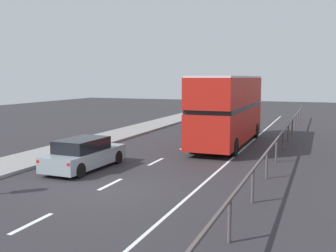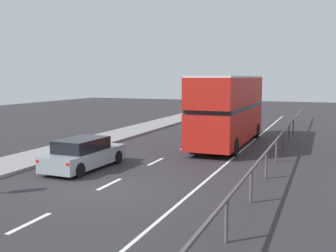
{
  "view_description": "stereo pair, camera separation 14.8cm",
  "coord_description": "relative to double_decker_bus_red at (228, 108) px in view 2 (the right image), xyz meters",
  "views": [
    {
      "loc": [
        7.64,
        -12.91,
        4.14
      ],
      "look_at": [
        0.12,
        6.56,
        1.63
      ],
      "focal_mm": 43.18,
      "sensor_mm": 36.0,
      "label": 1
    },
    {
      "loc": [
        7.78,
        -12.86,
        4.14
      ],
      "look_at": [
        0.12,
        6.56,
        1.63
      ],
      "focal_mm": 43.18,
      "sensor_mm": 36.0,
      "label": 2
    }
  ],
  "objects": [
    {
      "name": "ground_plane",
      "position": [
        -2.18,
        -11.41,
        -2.32
      ],
      "size": [
        75.89,
        120.0,
        0.1
      ],
      "primitive_type": "cube",
      "color": "#2C292D"
    },
    {
      "name": "lane_paint_markings",
      "position": [
        0.02,
        -2.94,
        -2.27
      ],
      "size": [
        3.5,
        46.0,
        0.01
      ],
      "color": "silver",
      "rests_on": "ground"
    },
    {
      "name": "bridge_side_railing",
      "position": [
        3.38,
        -2.41,
        -1.33
      ],
      "size": [
        0.1,
        42.0,
        1.16
      ],
      "color": "#504847",
      "rests_on": "ground"
    },
    {
      "name": "double_decker_bus_red",
      "position": [
        0.0,
        0.0,
        0.0
      ],
      "size": [
        2.6,
        10.08,
        4.23
      ],
      "rotation": [
        0.0,
        0.0,
        -0.0
      ],
      "color": "#B21B14",
      "rests_on": "ground"
    },
    {
      "name": "hatchback_car_near",
      "position": [
        -4.59,
        -8.87,
        -1.59
      ],
      "size": [
        1.92,
        4.54,
        1.42
      ],
      "rotation": [
        0.0,
        0.0,
        -0.04
      ],
      "color": "gray",
      "rests_on": "ground"
    },
    {
      "name": "sedan_car_ahead",
      "position": [
        -3.9,
        8.1,
        -1.64
      ],
      "size": [
        1.81,
        4.03,
        1.29
      ],
      "rotation": [
        0.0,
        0.0,
        0.0
      ],
      "color": "#49484C",
      "rests_on": "ground"
    }
  ]
}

